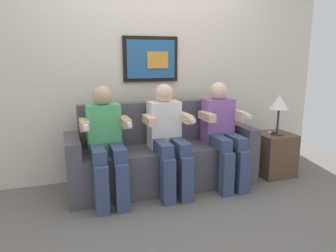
% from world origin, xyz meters
% --- Properties ---
extents(ground_plane, '(5.71, 5.71, 0.00)m').
position_xyz_m(ground_plane, '(0.00, 0.00, 0.00)').
color(ground_plane, '#66605B').
extents(back_wall_assembly, '(4.39, 0.10, 2.60)m').
position_xyz_m(back_wall_assembly, '(-0.00, 0.76, 1.30)').
color(back_wall_assembly, beige).
rests_on(back_wall_assembly, ground_plane).
extents(couch, '(1.99, 0.58, 0.90)m').
position_xyz_m(couch, '(0.00, 0.33, 0.31)').
color(couch, '#514C56').
rests_on(couch, ground_plane).
extents(person_on_left, '(0.46, 0.56, 1.11)m').
position_xyz_m(person_on_left, '(-0.62, 0.16, 0.61)').
color(person_on_left, '#4CB266').
rests_on(person_on_left, ground_plane).
extents(person_in_middle, '(0.46, 0.56, 1.11)m').
position_xyz_m(person_in_middle, '(0.00, 0.16, 0.61)').
color(person_in_middle, white).
rests_on(person_in_middle, ground_plane).
extents(person_on_right, '(0.46, 0.56, 1.11)m').
position_xyz_m(person_on_right, '(0.62, 0.16, 0.61)').
color(person_on_right, '#8C59A5').
rests_on(person_on_right, ground_plane).
extents(side_table_right, '(0.40, 0.40, 0.50)m').
position_xyz_m(side_table_right, '(1.35, 0.22, 0.25)').
color(side_table_right, brown).
rests_on(side_table_right, ground_plane).
extents(table_lamp, '(0.22, 0.22, 0.46)m').
position_xyz_m(table_lamp, '(1.33, 0.17, 0.86)').
color(table_lamp, '#333338').
rests_on(table_lamp, side_table_right).
extents(spare_remote_on_table, '(0.04, 0.13, 0.02)m').
position_xyz_m(spare_remote_on_table, '(1.29, 0.20, 0.51)').
color(spare_remote_on_table, white).
rests_on(spare_remote_on_table, side_table_right).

